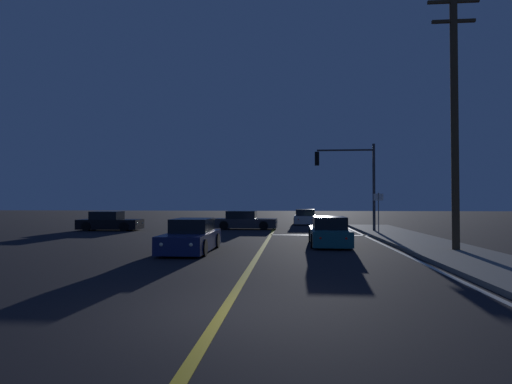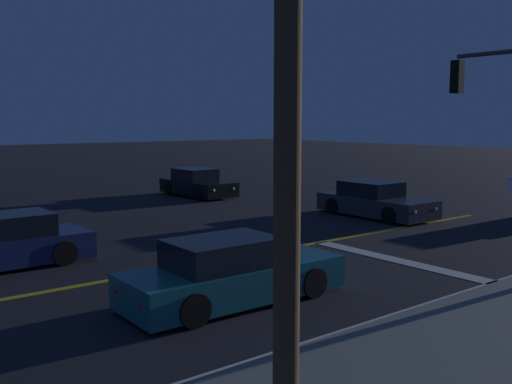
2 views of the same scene
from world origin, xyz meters
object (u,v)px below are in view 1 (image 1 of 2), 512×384
object	(u,v)px
car_following_oncoming_black	(110,222)
traffic_signal_near_right	(352,173)
car_distant_tail_teal	(329,233)
car_parked_curb_navy	(191,237)
utility_pole_right	(455,113)
car_side_waiting_silver	(305,218)
street_sign_corner	(378,207)
car_lead_oncoming_charcoal	(244,221)

from	to	relation	value
car_following_oncoming_black	traffic_signal_near_right	world-z (taller)	traffic_signal_near_right
car_distant_tail_teal	car_parked_curb_navy	bearing A→B (deg)	-152.73
car_following_oncoming_black	utility_pole_right	distance (m)	22.81
car_side_waiting_silver	car_parked_curb_navy	distance (m)	21.12
car_side_waiting_silver	utility_pole_right	bearing A→B (deg)	-74.11
car_side_waiting_silver	car_following_oncoming_black	bearing A→B (deg)	-145.86
car_parked_curb_navy	car_distant_tail_teal	size ratio (longest dim) A/B	0.96
utility_pole_right	street_sign_corner	distance (m)	8.68
car_following_oncoming_black	traffic_signal_near_right	xyz separation A→B (m)	(16.83, -0.62, 3.31)
car_following_oncoming_black	car_lead_oncoming_charcoal	bearing A→B (deg)	101.36
car_parked_curb_navy	car_following_oncoming_black	xyz separation A→B (m)	(-8.72, 11.36, -0.00)
street_sign_corner	traffic_signal_near_right	bearing A→B (deg)	111.13
car_parked_curb_navy	car_following_oncoming_black	size ratio (longest dim) A/B	1.04
street_sign_corner	car_side_waiting_silver	bearing A→B (deg)	107.19
car_lead_oncoming_charcoal	traffic_signal_near_right	size ratio (longest dim) A/B	0.81
traffic_signal_near_right	street_sign_corner	distance (m)	3.71
car_parked_curb_navy	car_distant_tail_teal	xyz separation A→B (m)	(5.86, 2.94, 0.00)
car_parked_curb_navy	street_sign_corner	world-z (taller)	street_sign_corner
car_side_waiting_silver	utility_pole_right	size ratio (longest dim) A/B	0.45
car_lead_oncoming_charcoal	traffic_signal_near_right	world-z (taller)	traffic_signal_near_right
car_lead_oncoming_charcoal	car_distant_tail_teal	xyz separation A→B (m)	(5.23, -10.57, -0.00)
car_side_waiting_silver	car_following_oncoming_black	distance (m)	16.72
car_side_waiting_silver	car_distant_tail_teal	world-z (taller)	same
car_distant_tail_teal	utility_pole_right	world-z (taller)	utility_pole_right
traffic_signal_near_right	utility_pole_right	world-z (taller)	utility_pole_right
car_following_oncoming_black	utility_pole_right	size ratio (longest dim) A/B	0.41
car_lead_oncoming_charcoal	car_following_oncoming_black	bearing A→B (deg)	-75.81
car_parked_curb_navy	traffic_signal_near_right	xyz separation A→B (m)	(8.11, 10.73, 3.31)
car_lead_oncoming_charcoal	utility_pole_right	bearing A→B (deg)	38.21
car_distant_tail_teal	street_sign_corner	bearing A→B (deg)	56.94
car_lead_oncoming_charcoal	traffic_signal_near_right	bearing A→B (deg)	70.86
traffic_signal_near_right	utility_pole_right	size ratio (longest dim) A/B	0.55
car_side_waiting_silver	traffic_signal_near_right	bearing A→B (deg)	-72.74
car_following_oncoming_black	car_parked_curb_navy	bearing A→B (deg)	35.92
utility_pole_right	street_sign_corner	bearing A→B (deg)	100.38
car_parked_curb_navy	street_sign_corner	distance (m)	12.19
traffic_signal_near_right	utility_pole_right	bearing A→B (deg)	103.37
car_following_oncoming_black	street_sign_corner	world-z (taller)	street_sign_corner
car_lead_oncoming_charcoal	car_parked_curb_navy	bearing A→B (deg)	-1.47
car_lead_oncoming_charcoal	utility_pole_right	size ratio (longest dim) A/B	0.44
traffic_signal_near_right	utility_pole_right	distance (m)	10.87
car_lead_oncoming_charcoal	utility_pole_right	xyz separation A→B (m)	(9.95, -13.22, 4.99)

